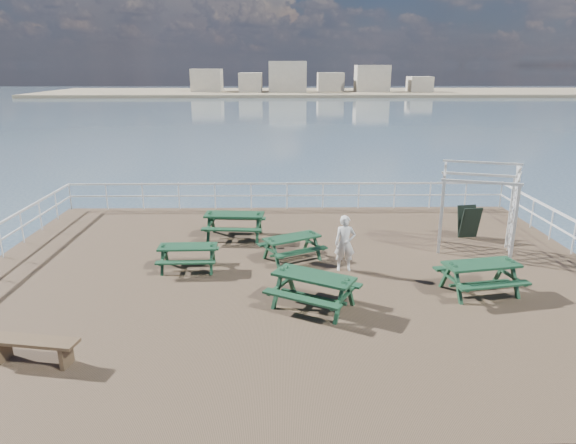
{
  "coord_description": "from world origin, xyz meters",
  "views": [
    {
      "loc": [
        -0.31,
        -13.58,
        5.66
      ],
      "look_at": [
        -0.05,
        1.33,
        1.1
      ],
      "focal_mm": 32.0,
      "sensor_mm": 36.0,
      "label": 1
    }
  ],
  "objects_px": {
    "flat_bench_near": "(33,345)",
    "person": "(345,243)",
    "picnic_table_c": "(292,243)",
    "trellis_arbor": "(477,212)",
    "picnic_table_a": "(188,252)",
    "picnic_table_d": "(314,284)",
    "picnic_table_e": "(481,271)",
    "picnic_table_b": "(234,220)"
  },
  "relations": [
    {
      "from": "picnic_table_b",
      "to": "picnic_table_c",
      "type": "relative_size",
      "value": 0.98
    },
    {
      "from": "picnic_table_a",
      "to": "picnic_table_d",
      "type": "relative_size",
      "value": 0.68
    },
    {
      "from": "flat_bench_near",
      "to": "picnic_table_d",
      "type": "bearing_deg",
      "value": 32.49
    },
    {
      "from": "picnic_table_d",
      "to": "trellis_arbor",
      "type": "distance_m",
      "value": 6.7
    },
    {
      "from": "trellis_arbor",
      "to": "flat_bench_near",
      "type": "bearing_deg",
      "value": -132.61
    },
    {
      "from": "trellis_arbor",
      "to": "picnic_table_d",
      "type": "bearing_deg",
      "value": -126.08
    },
    {
      "from": "picnic_table_d",
      "to": "picnic_table_e",
      "type": "relative_size",
      "value": 1.15
    },
    {
      "from": "person",
      "to": "picnic_table_c",
      "type": "bearing_deg",
      "value": 151.01
    },
    {
      "from": "trellis_arbor",
      "to": "person",
      "type": "relative_size",
      "value": 1.77
    },
    {
      "from": "picnic_table_c",
      "to": "trellis_arbor",
      "type": "distance_m",
      "value": 5.9
    },
    {
      "from": "picnic_table_b",
      "to": "trellis_arbor",
      "type": "xyz_separation_m",
      "value": [
        7.72,
        -1.39,
        0.66
      ]
    },
    {
      "from": "trellis_arbor",
      "to": "picnic_table_e",
      "type": "bearing_deg",
      "value": -89.98
    },
    {
      "from": "picnic_table_a",
      "to": "picnic_table_b",
      "type": "height_order",
      "value": "picnic_table_b"
    },
    {
      "from": "picnic_table_b",
      "to": "picnic_table_e",
      "type": "relative_size",
      "value": 0.97
    },
    {
      "from": "picnic_table_b",
      "to": "flat_bench_near",
      "type": "relative_size",
      "value": 1.13
    },
    {
      "from": "picnic_table_a",
      "to": "trellis_arbor",
      "type": "bearing_deg",
      "value": 7.91
    },
    {
      "from": "picnic_table_a",
      "to": "picnic_table_c",
      "type": "xyz_separation_m",
      "value": [
        3.02,
        0.72,
        0.01
      ]
    },
    {
      "from": "picnic_table_a",
      "to": "person",
      "type": "relative_size",
      "value": 1.04
    },
    {
      "from": "picnic_table_b",
      "to": "trellis_arbor",
      "type": "relative_size",
      "value": 0.73
    },
    {
      "from": "picnic_table_b",
      "to": "trellis_arbor",
      "type": "bearing_deg",
      "value": -5.85
    },
    {
      "from": "picnic_table_d",
      "to": "person",
      "type": "bearing_deg",
      "value": 95.4
    },
    {
      "from": "picnic_table_b",
      "to": "picnic_table_e",
      "type": "xyz_separation_m",
      "value": [
        6.71,
        -4.58,
        -0.03
      ]
    },
    {
      "from": "picnic_table_a",
      "to": "flat_bench_near",
      "type": "height_order",
      "value": "picnic_table_a"
    },
    {
      "from": "trellis_arbor",
      "to": "picnic_table_c",
      "type": "bearing_deg",
      "value": -155.33
    },
    {
      "from": "picnic_table_b",
      "to": "picnic_table_c",
      "type": "xyz_separation_m",
      "value": [
        1.91,
        -2.11,
        -0.09
      ]
    },
    {
      "from": "picnic_table_d",
      "to": "person",
      "type": "relative_size",
      "value": 1.53
    },
    {
      "from": "flat_bench_near",
      "to": "picnic_table_a",
      "type": "bearing_deg",
      "value": 75.39
    },
    {
      "from": "flat_bench_near",
      "to": "person",
      "type": "distance_m",
      "value": 8.23
    },
    {
      "from": "picnic_table_d",
      "to": "flat_bench_near",
      "type": "xyz_separation_m",
      "value": [
        -5.67,
        -2.38,
        -0.22
      ]
    },
    {
      "from": "picnic_table_b",
      "to": "person",
      "type": "distance_m",
      "value": 4.52
    },
    {
      "from": "picnic_table_d",
      "to": "trellis_arbor",
      "type": "relative_size",
      "value": 0.86
    },
    {
      "from": "picnic_table_c",
      "to": "trellis_arbor",
      "type": "relative_size",
      "value": 0.75
    },
    {
      "from": "picnic_table_c",
      "to": "person",
      "type": "height_order",
      "value": "person"
    },
    {
      "from": "picnic_table_d",
      "to": "picnic_table_a",
      "type": "bearing_deg",
      "value": 173.31
    },
    {
      "from": "picnic_table_b",
      "to": "picnic_table_c",
      "type": "height_order",
      "value": "picnic_table_b"
    },
    {
      "from": "picnic_table_c",
      "to": "trellis_arbor",
      "type": "bearing_deg",
      "value": -21.39
    },
    {
      "from": "picnic_table_d",
      "to": "flat_bench_near",
      "type": "height_order",
      "value": "picnic_table_d"
    },
    {
      "from": "picnic_table_c",
      "to": "trellis_arbor",
      "type": "height_order",
      "value": "trellis_arbor"
    },
    {
      "from": "picnic_table_c",
      "to": "picnic_table_e",
      "type": "distance_m",
      "value": 5.4
    },
    {
      "from": "person",
      "to": "picnic_table_b",
      "type": "bearing_deg",
      "value": 140.07
    },
    {
      "from": "picnic_table_a",
      "to": "picnic_table_e",
      "type": "bearing_deg",
      "value": -13.98
    },
    {
      "from": "picnic_table_d",
      "to": "trellis_arbor",
      "type": "xyz_separation_m",
      "value": [
        5.37,
        3.95,
        0.66
      ]
    }
  ]
}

